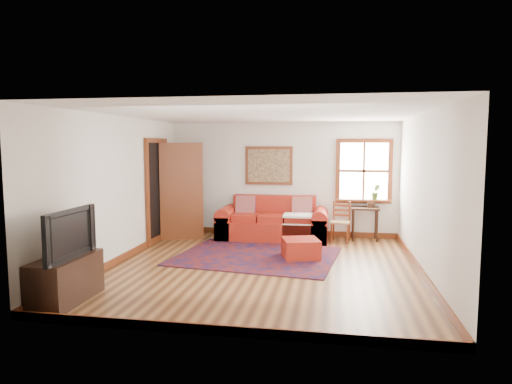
% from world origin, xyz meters
% --- Properties ---
extents(ground, '(5.50, 5.50, 0.00)m').
position_xyz_m(ground, '(0.00, 0.00, 0.00)').
color(ground, '#492813').
rests_on(ground, ground).
extents(room_envelope, '(5.04, 5.54, 2.52)m').
position_xyz_m(room_envelope, '(0.00, 0.02, 1.65)').
color(room_envelope, silver).
rests_on(room_envelope, ground).
extents(window, '(1.18, 0.20, 1.38)m').
position_xyz_m(window, '(1.78, 2.70, 1.31)').
color(window, white).
rests_on(window, ground).
extents(doorway, '(0.89, 1.08, 2.14)m').
position_xyz_m(doorway, '(-2.21, 1.78, 1.07)').
color(doorway, black).
rests_on(doorway, ground).
extents(framed_artwork, '(1.05, 0.07, 0.85)m').
position_xyz_m(framed_artwork, '(-0.30, 2.71, 1.55)').
color(framed_artwork, brown).
rests_on(framed_artwork, ground).
extents(persian_rug, '(3.05, 2.57, 0.02)m').
position_xyz_m(persian_rug, '(-0.23, 0.70, 0.01)').
color(persian_rug, '#5A130C').
rests_on(persian_rug, ground).
extents(red_leather_sofa, '(2.32, 0.96, 0.91)m').
position_xyz_m(red_leather_sofa, '(-0.15, 2.30, 0.30)').
color(red_leather_sofa, '#A22214').
rests_on(red_leather_sofa, ground).
extents(red_ottoman, '(0.75, 0.75, 0.35)m').
position_xyz_m(red_ottoman, '(0.56, 0.72, 0.17)').
color(red_ottoman, '#A22214').
rests_on(red_ottoman, ground).
extents(side_table, '(0.58, 0.44, 0.70)m').
position_xyz_m(side_table, '(1.78, 2.51, 0.58)').
color(side_table, black).
rests_on(side_table, ground).
extents(ladder_back_chair, '(0.43, 0.42, 0.83)m').
position_xyz_m(ladder_back_chair, '(1.28, 2.30, 0.44)').
color(ladder_back_chair, tan).
rests_on(ladder_back_chair, ground).
extents(media_cabinet, '(0.48, 1.07, 0.59)m').
position_xyz_m(media_cabinet, '(-2.24, -2.04, 0.29)').
color(media_cabinet, black).
rests_on(media_cabinet, ground).
extents(television, '(0.14, 1.09, 0.63)m').
position_xyz_m(television, '(-2.22, -2.09, 0.90)').
color(television, black).
rests_on(television, media_cabinet).
extents(candle_hurricane, '(0.12, 0.12, 0.18)m').
position_xyz_m(candle_hurricane, '(-2.19, -1.62, 0.67)').
color(candle_hurricane, silver).
rests_on(candle_hurricane, media_cabinet).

